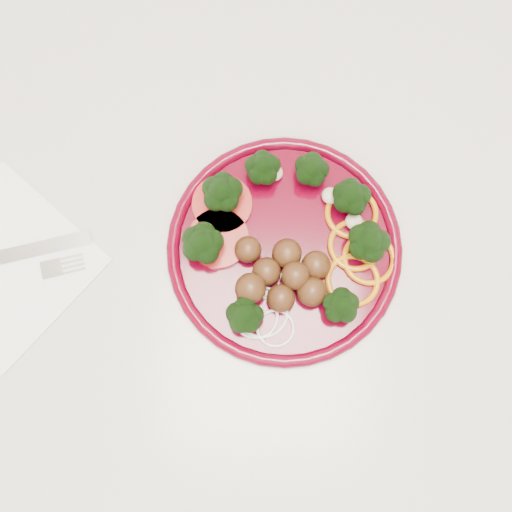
{
  "coord_description": "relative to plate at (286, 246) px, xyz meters",
  "views": [
    {
      "loc": [
        -0.05,
        1.53,
        1.57
      ],
      "look_at": [
        -0.05,
        1.67,
        0.92
      ],
      "focal_mm": 45.0,
      "sensor_mm": 36.0,
      "label": 1
    }
  ],
  "objects": [
    {
      "name": "counter",
      "position": [
        0.02,
        0.02,
        -0.47
      ],
      "size": [
        2.4,
        0.6,
        0.9
      ],
      "color": "beige",
      "rests_on": "ground"
    },
    {
      "name": "napkin",
      "position": [
        -0.3,
        -0.02,
        -0.02
      ],
      "size": [
        0.24,
        0.24,
        0.0
      ],
      "primitive_type": "cube",
      "rotation": [
        0.0,
        0.0,
        0.86
      ],
      "color": "white",
      "rests_on": "counter"
    },
    {
      "name": "plate",
      "position": [
        0.0,
        0.0,
        0.0
      ],
      "size": [
        0.25,
        0.25,
        0.06
      ],
      "rotation": [
        0.0,
        0.0,
        -0.33
      ],
      "color": "#480011",
      "rests_on": "counter"
    }
  ]
}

